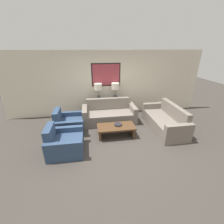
# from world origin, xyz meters

# --- Properties ---
(ground_plane) EXTENTS (20.00, 20.00, 0.00)m
(ground_plane) POSITION_xyz_m (0.00, 0.00, 0.00)
(ground_plane) COLOR #3D3833
(back_wall) EXTENTS (8.25, 0.12, 2.65)m
(back_wall) POSITION_xyz_m (0.00, 2.35, 1.33)
(back_wall) COLOR beige
(back_wall) RESTS_ON ground_plane
(console_table) EXTENTS (1.26, 0.37, 0.72)m
(console_table) POSITION_xyz_m (0.00, 2.09, 0.36)
(console_table) COLOR black
(console_table) RESTS_ON ground_plane
(table_lamp_left) EXTENTS (0.32, 0.32, 0.68)m
(table_lamp_left) POSITION_xyz_m (-0.35, 2.09, 1.20)
(table_lamp_left) COLOR #333338
(table_lamp_left) RESTS_ON console_table
(table_lamp_right) EXTENTS (0.32, 0.32, 0.68)m
(table_lamp_right) POSITION_xyz_m (0.35, 2.09, 1.20)
(table_lamp_right) COLOR #333338
(table_lamp_right) RESTS_ON console_table
(couch_by_back_wall) EXTENTS (2.05, 0.89, 0.88)m
(couch_by_back_wall) POSITION_xyz_m (0.00, 1.46, 0.30)
(couch_by_back_wall) COLOR slate
(couch_by_back_wall) RESTS_ON ground_plane
(couch_by_side) EXTENTS (0.89, 2.05, 0.88)m
(couch_by_side) POSITION_xyz_m (1.90, 0.60, 0.30)
(couch_by_side) COLOR slate
(couch_by_side) RESTS_ON ground_plane
(coffee_table) EXTENTS (1.22, 0.60, 0.37)m
(coffee_table) POSITION_xyz_m (0.08, 0.37, 0.28)
(coffee_table) COLOR #4C331E
(coffee_table) RESTS_ON ground_plane
(decorative_bowl) EXTENTS (0.25, 0.25, 0.05)m
(decorative_bowl) POSITION_xyz_m (0.15, 0.42, 0.40)
(decorative_bowl) COLOR #232328
(decorative_bowl) RESTS_ON coffee_table
(armchair_near_back_wall) EXTENTS (0.94, 0.95, 0.82)m
(armchair_near_back_wall) POSITION_xyz_m (-1.50, 0.94, 0.27)
(armchair_near_back_wall) COLOR navy
(armchair_near_back_wall) RESTS_ON ground_plane
(armchair_near_camera) EXTENTS (0.94, 0.95, 0.82)m
(armchair_near_camera) POSITION_xyz_m (-1.50, -0.20, 0.27)
(armchair_near_camera) COLOR navy
(armchair_near_camera) RESTS_ON ground_plane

